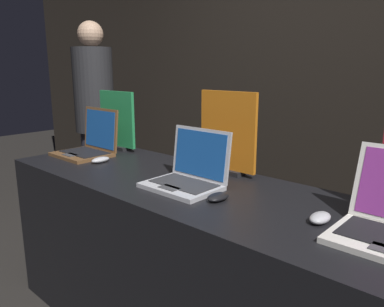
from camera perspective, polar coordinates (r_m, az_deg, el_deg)
wall_back at (r=2.88m, az=19.87°, el=12.19°), size 8.00×0.05×2.80m
display_counter at (r=1.93m, az=0.25°, el=-17.10°), size 2.26×0.71×0.86m
laptop_front at (r=2.44m, az=-15.37°, el=1.36°), size 0.34×0.30×0.29m
mouse_front at (r=2.23m, az=-13.77°, el=-0.94°), size 0.06×0.12×0.03m
promo_stand_front at (r=2.54m, az=-11.33°, el=4.72°), size 0.34×0.07×0.39m
laptop_middle at (r=1.73m, az=-0.50°, el=-3.05°), size 0.34×0.28×0.26m
mouse_middle at (r=1.56m, az=3.97°, el=-6.61°), size 0.07×0.12×0.03m
promo_stand_middle at (r=1.91m, az=5.45°, el=2.81°), size 0.34×0.07×0.42m
mouse_back at (r=1.42m, az=18.94°, el=-9.24°), size 0.06×0.11×0.04m
person_bystander at (r=3.40m, az=-14.48°, el=4.55°), size 0.34×0.34×1.78m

